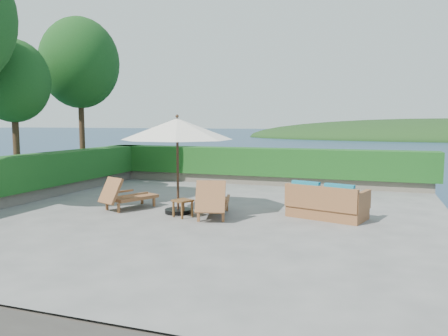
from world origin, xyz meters
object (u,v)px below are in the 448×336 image
(patio_umbrella, at_px, (177,130))
(lounge_left, at_px, (126,195))
(lounge_right, at_px, (213,201))
(wicker_loveseat, at_px, (326,204))
(side_table, at_px, (183,203))

(patio_umbrella, bearing_deg, lounge_left, 179.14)
(lounge_left, distance_m, lounge_right, 2.55)
(lounge_right, bearing_deg, lounge_left, 160.94)
(lounge_left, height_order, wicker_loveseat, wicker_loveseat)
(patio_umbrella, relative_size, side_table, 6.82)
(wicker_loveseat, bearing_deg, patio_umbrella, -153.58)
(patio_umbrella, relative_size, wicker_loveseat, 1.83)
(wicker_loveseat, bearing_deg, lounge_left, -156.75)
(patio_umbrella, xyz_separation_m, lounge_right, (1.02, -0.18, -1.72))
(lounge_right, xyz_separation_m, wicker_loveseat, (2.62, 0.82, -0.06))
(patio_umbrella, distance_m, lounge_left, 2.32)
(lounge_left, bearing_deg, wicker_loveseat, 30.01)
(side_table, relative_size, wicker_loveseat, 0.27)
(lounge_right, bearing_deg, side_table, -178.17)
(lounge_left, bearing_deg, patio_umbrella, 22.33)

